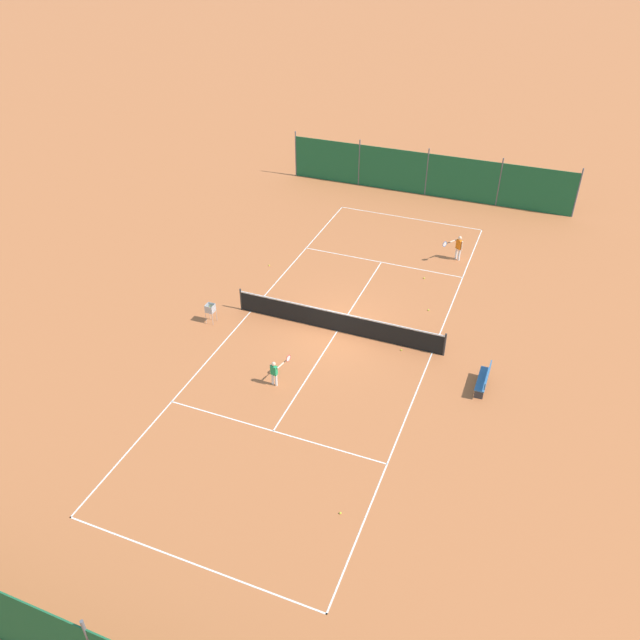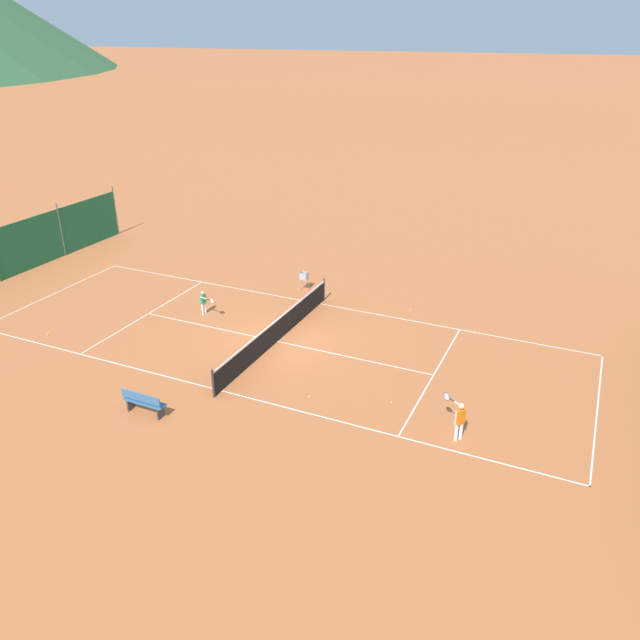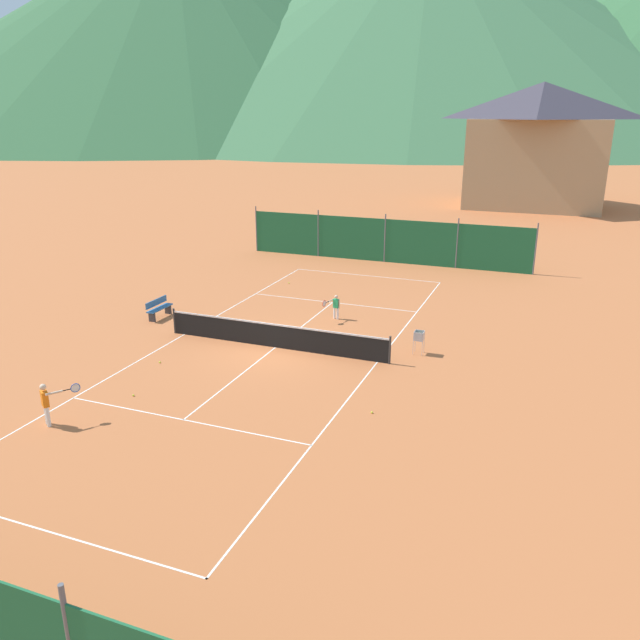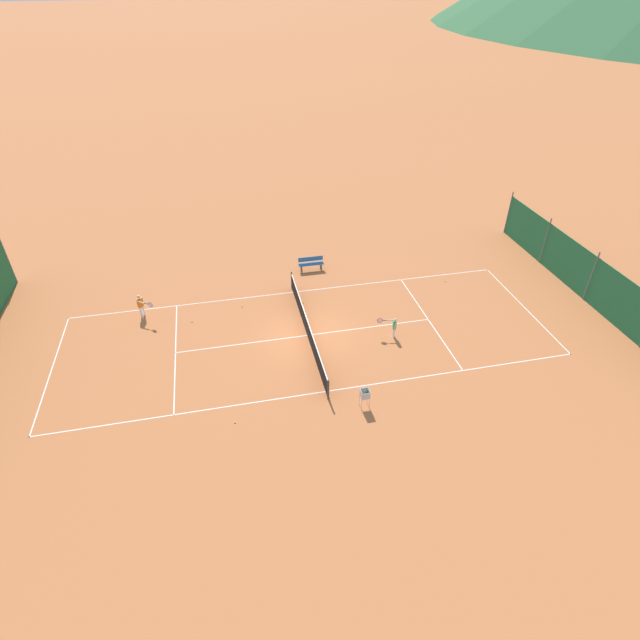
# 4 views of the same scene
# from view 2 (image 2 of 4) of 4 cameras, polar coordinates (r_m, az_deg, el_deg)

# --- Properties ---
(ground_plane) EXTENTS (600.00, 600.00, 0.00)m
(ground_plane) POSITION_cam_2_polar(r_m,az_deg,el_deg) (25.00, -3.92, -1.97)
(ground_plane) COLOR #BC6638
(court_line_markings) EXTENTS (8.25, 23.85, 0.01)m
(court_line_markings) POSITION_cam_2_polar(r_m,az_deg,el_deg) (25.00, -3.92, -1.96)
(court_line_markings) COLOR white
(court_line_markings) RESTS_ON ground
(tennis_net) EXTENTS (9.18, 0.08, 1.06)m
(tennis_net) POSITION_cam_2_polar(r_m,az_deg,el_deg) (24.78, -3.96, -0.94)
(tennis_net) COLOR #2D2D2D
(tennis_net) RESTS_ON ground
(player_far_service) EXTENTS (0.52, 0.90, 1.09)m
(player_far_service) POSITION_cam_2_polar(r_m,az_deg,el_deg) (27.47, -10.56, 1.72)
(player_far_service) COLOR white
(player_far_service) RESTS_ON ground
(player_near_baseline) EXTENTS (0.90, 0.86, 1.30)m
(player_near_baseline) POSITION_cam_2_polar(r_m,az_deg,el_deg) (19.42, 12.61, -8.74)
(player_near_baseline) COLOR white
(player_near_baseline) RESTS_ON ground
(tennis_ball_mid_court) EXTENTS (0.07, 0.07, 0.07)m
(tennis_ball_mid_court) POSITION_cam_2_polar(r_m,az_deg,el_deg) (27.79, -23.59, -1.17)
(tennis_ball_mid_court) COLOR #CCE033
(tennis_ball_mid_court) RESTS_ON ground
(tennis_ball_service_box) EXTENTS (0.07, 0.07, 0.07)m
(tennis_ball_service_box) POSITION_cam_2_polar(r_m,az_deg,el_deg) (21.16, 6.56, -7.48)
(tennis_ball_service_box) COLOR #CCE033
(tennis_ball_service_box) RESTS_ON ground
(tennis_ball_alley_left) EXTENTS (0.07, 0.07, 0.07)m
(tennis_ball_alley_left) POSITION_cam_2_polar(r_m,az_deg,el_deg) (27.90, 8.29, 0.91)
(tennis_ball_alley_left) COLOR #CCE033
(tennis_ball_alley_left) RESTS_ON ground
(tennis_ball_far_corner) EXTENTS (0.07, 0.07, 0.07)m
(tennis_ball_far_corner) POSITION_cam_2_polar(r_m,az_deg,el_deg) (22.96, -8.06, -4.74)
(tennis_ball_far_corner) COLOR #CCE033
(tennis_ball_far_corner) RESTS_ON ground
(tennis_ball_alley_right) EXTENTS (0.07, 0.07, 0.07)m
(tennis_ball_alley_right) POSITION_cam_2_polar(r_m,az_deg,el_deg) (21.31, -1.00, -7.04)
(tennis_ball_alley_right) COLOR #CCE033
(tennis_ball_alley_right) RESTS_ON ground
(ball_hopper) EXTENTS (0.36, 0.36, 0.89)m
(ball_hopper) POSITION_cam_2_polar(r_m,az_deg,el_deg) (29.60, -1.46, 3.95)
(ball_hopper) COLOR #B7B7BC
(ball_hopper) RESTS_ON ground
(courtside_bench) EXTENTS (0.36, 1.50, 0.84)m
(courtside_bench) POSITION_cam_2_polar(r_m,az_deg,el_deg) (21.03, -15.81, -7.25)
(courtside_bench) COLOR #336699
(courtside_bench) RESTS_ON ground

